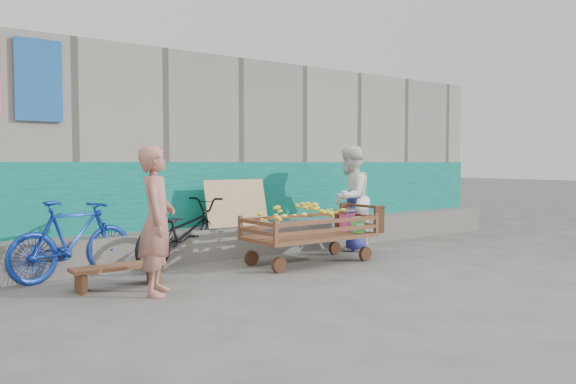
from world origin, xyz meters
TOP-DOWN VIEW (x-y plane):
  - ground at (0.00, 0.00)m, footprint 80.00×80.00m
  - building_wall at (-0.00, 4.05)m, footprint 12.00×3.50m
  - banana_cart at (0.85, 1.23)m, footprint 1.96×0.89m
  - bench at (-1.79, 1.27)m, footprint 1.03×0.31m
  - vendor_man at (-1.57, 0.71)m, footprint 0.61×0.68m
  - woman at (2.13, 1.77)m, footprint 1.00×0.91m
  - child at (2.13, 1.66)m, footprint 0.53×0.41m
  - bicycle_dark at (-0.63, 2.05)m, footprint 1.83×1.21m
  - bicycle_blue at (-2.07, 2.05)m, footprint 1.64×0.79m

SIDE VIEW (x-z plane):
  - ground at x=0.00m, z-range 0.00..0.00m
  - bench at x=-1.79m, z-range 0.06..0.32m
  - bicycle_dark at x=-0.63m, z-range 0.00..0.91m
  - bicycle_blue at x=-2.07m, z-range 0.00..0.95m
  - child at x=2.13m, z-range 0.00..0.97m
  - banana_cart at x=0.85m, z-range 0.15..0.98m
  - vendor_man at x=-1.57m, z-range 0.00..1.57m
  - woman at x=2.13m, z-range 0.00..1.66m
  - building_wall at x=0.00m, z-range -0.03..2.97m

